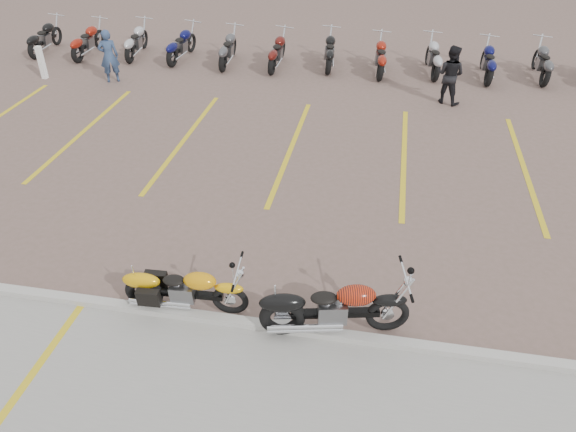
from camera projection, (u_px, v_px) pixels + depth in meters
name	position (u px, v px, depth m)	size (l,w,h in m)	color
ground	(252.00, 246.00, 10.32)	(100.00, 100.00, 0.00)	#725751
curb	(221.00, 320.00, 8.65)	(60.00, 0.18, 0.12)	#ADAAA3
parking_stripes	(291.00, 148.00, 13.58)	(38.00, 5.50, 0.01)	gold
yellow_cruiser	(183.00, 290.00, 8.71)	(1.98, 0.32, 0.81)	black
flame_cruiser	(331.00, 309.00, 8.27)	(2.22, 0.63, 0.92)	black
person_a	(109.00, 56.00, 16.91)	(0.58, 0.38, 1.58)	navy
person_b	(450.00, 75.00, 15.51)	(0.79, 0.61, 1.62)	black
bollard	(42.00, 63.00, 17.30)	(0.15, 0.15, 1.00)	white
bg_bike_row	(328.00, 51.00, 18.09)	(20.48, 2.01, 1.10)	black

